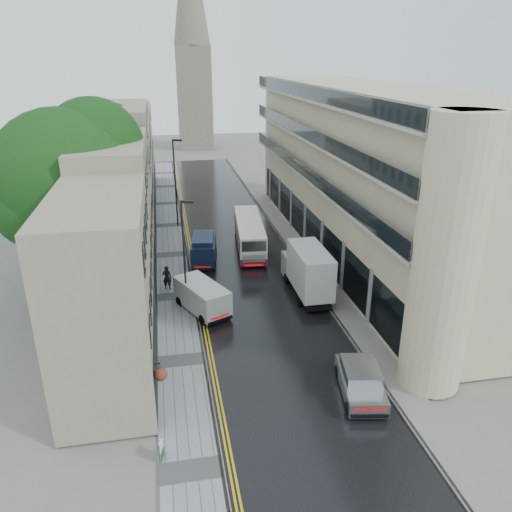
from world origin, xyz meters
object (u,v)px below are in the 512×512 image
object	(u,v)px
white_van	(202,310)
lamp_post_near	(184,257)
tree_far	(95,175)
tree_near	(68,207)
silver_hatchback	(349,400)
estate_sign	(161,450)
lamp_post_far	(175,184)
cream_bus	(240,245)
navy_van	(192,256)
pedestrian	(167,278)
white_lorry	(300,281)

from	to	relation	value
white_van	lamp_post_near	distance (m)	3.76
tree_far	tree_near	bearing A→B (deg)	-91.32
silver_hatchback	estate_sign	xyz separation A→B (m)	(-9.00, -1.38, -0.28)
tree_far	white_van	world-z (taller)	tree_far
tree_near	lamp_post_far	world-z (taller)	tree_near
lamp_post_far	silver_hatchback	bearing A→B (deg)	-54.70
cream_bus	lamp_post_far	size ratio (longest dim) A/B	1.12
cream_bus	navy_van	bearing A→B (deg)	-156.93
cream_bus	lamp_post_far	xyz separation A→B (m)	(-4.85, 10.14, 3.11)
silver_hatchback	estate_sign	world-z (taller)	silver_hatchback
navy_van	pedestrian	size ratio (longest dim) A/B	2.61
white_van	lamp_post_far	distance (m)	20.87
lamp_post_near	estate_sign	xyz separation A→B (m)	(-1.90, -13.70, -3.37)
lamp_post_near	white_lorry	bearing A→B (deg)	11.58
white_lorry	lamp_post_near	distance (m)	8.07
navy_van	estate_sign	bearing A→B (deg)	-89.69
silver_hatchback	white_van	size ratio (longest dim) A/B	0.96
lamp_post_far	white_lorry	bearing A→B (deg)	-45.83
tree_far	cream_bus	size ratio (longest dim) A/B	1.28
silver_hatchback	navy_van	size ratio (longest dim) A/B	0.91
lamp_post_far	estate_sign	distance (m)	32.31
tree_far	silver_hatchback	bearing A→B (deg)	-63.28
white_lorry	tree_near	bearing A→B (deg)	166.52
lamp_post_near	lamp_post_far	size ratio (longest dim) A/B	0.88
cream_bus	pedestrian	size ratio (longest dim) A/B	5.26
tree_near	pedestrian	distance (m)	8.52
silver_hatchback	cream_bus	bearing A→B (deg)	105.82
navy_van	lamp_post_far	world-z (taller)	lamp_post_far
white_lorry	pedestrian	bearing A→B (deg)	155.17
cream_bus	white_lorry	distance (m)	9.46
cream_bus	tree_far	bearing A→B (deg)	153.30
navy_van	pedestrian	world-z (taller)	navy_van
cream_bus	white_van	xyz separation A→B (m)	(-4.11, -10.44, -0.28)
estate_sign	lamp_post_far	bearing A→B (deg)	101.64
silver_hatchback	navy_van	distance (m)	20.18
tree_far	navy_van	world-z (taller)	tree_far
tree_near	lamp_post_near	world-z (taller)	tree_near
tree_near	tree_far	distance (m)	13.02
silver_hatchback	pedestrian	world-z (taller)	pedestrian
navy_van	lamp_post_far	bearing A→B (deg)	101.42
pedestrian	navy_van	bearing A→B (deg)	-108.45
tree_far	silver_hatchback	size ratio (longest dim) A/B	2.82
silver_hatchback	tree_near	bearing A→B (deg)	143.68
white_lorry	cream_bus	bearing A→B (deg)	107.12
cream_bus	lamp_post_near	world-z (taller)	lamp_post_near
pedestrian	lamp_post_near	xyz separation A→B (m)	(1.24, -3.33, 2.89)
white_van	navy_van	bearing A→B (deg)	65.41
cream_bus	lamp_post_near	distance (m)	9.93
tree_far	lamp_post_near	distance (m)	17.45
estate_sign	tree_near	bearing A→B (deg)	123.59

